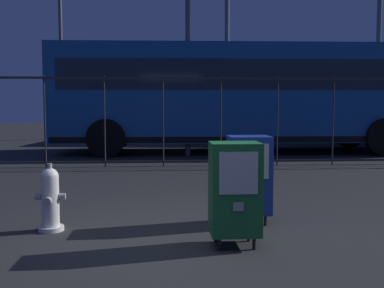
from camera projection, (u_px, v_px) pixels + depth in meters
ground_plane at (170, 245)px, 4.68m from camera, size 60.00×60.00×0.00m
fire_hydrant at (50, 199)px, 5.20m from camera, size 0.33×0.32×0.75m
newspaper_box_primary at (249, 175)px, 5.52m from camera, size 0.48×0.42×1.02m
newspaper_box_secondary at (235, 188)px, 4.63m from camera, size 0.48×0.42×1.02m
fence_barrier at (163, 121)px, 10.52m from camera, size 18.03×0.04×2.00m
bus_near at (240, 93)px, 13.60m from camera, size 10.56×3.01×3.00m
bus_far at (321, 95)px, 17.54m from camera, size 10.74×3.87×3.00m
street_light_near_left at (60, 17)px, 18.16m from camera, size 0.32×0.32×8.22m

